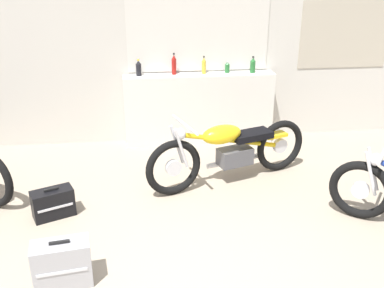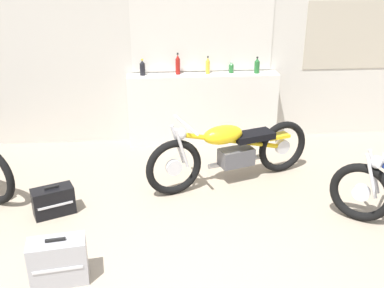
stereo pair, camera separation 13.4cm
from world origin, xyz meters
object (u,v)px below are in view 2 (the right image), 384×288
object	(u,v)px
bottle_leftmost	(142,68)
bottle_right_center	(231,68)
motorcycle_yellow	(231,150)
bottle_center	(208,66)
bottle_left_center	(178,65)
hard_case_black	(53,201)
hard_case_silver	(58,261)
bottle_rightmost	(257,66)

from	to	relation	value
bottle_leftmost	bottle_right_center	size ratio (longest dim) A/B	1.39
bottle_leftmost	motorcycle_yellow	world-z (taller)	bottle_leftmost
bottle_center	bottle_right_center	bearing A→B (deg)	3.07
bottle_left_center	bottle_center	size ratio (longest dim) A/B	1.21
bottle_leftmost	motorcycle_yellow	distance (m)	1.80
bottle_left_center	motorcycle_yellow	xyz separation A→B (m)	(0.55, -1.31, -0.73)
bottle_left_center	hard_case_black	bearing A→B (deg)	-127.43
bottle_leftmost	bottle_center	bearing A→B (deg)	0.51
bottle_right_center	hard_case_silver	distance (m)	3.65
motorcycle_yellow	hard_case_black	xyz separation A→B (m)	(-1.99, -0.57, -0.26)
bottle_leftmost	bottle_rightmost	bearing A→B (deg)	-0.64
bottle_right_center	motorcycle_yellow	distance (m)	1.49
bottle_left_center	bottle_right_center	xyz separation A→B (m)	(0.75, 0.01, -0.06)
bottle_left_center	hard_case_black	xyz separation A→B (m)	(-1.44, -1.88, -0.99)
motorcycle_yellow	bottle_leftmost	bearing A→B (deg)	128.77
hard_case_silver	hard_case_black	xyz separation A→B (m)	(-0.26, 1.09, -0.05)
bottle_center	bottle_leftmost	bearing A→B (deg)	-179.49
bottle_left_center	hard_case_black	size ratio (longest dim) A/B	0.64
bottle_center	motorcycle_yellow	xyz separation A→B (m)	(0.14, -1.30, -0.71)
bottle_right_center	motorcycle_yellow	world-z (taller)	bottle_right_center
hard_case_black	motorcycle_yellow	bearing A→B (deg)	15.96
motorcycle_yellow	hard_case_silver	xyz separation A→B (m)	(-1.73, -1.66, -0.21)
bottle_leftmost	bottle_right_center	world-z (taller)	bottle_leftmost
bottle_rightmost	hard_case_black	distance (m)	3.28
hard_case_black	bottle_center	bearing A→B (deg)	45.28
bottle_center	bottle_rightmost	bearing A→B (deg)	-2.14
bottle_right_center	motorcycle_yellow	size ratio (longest dim) A/B	0.08
bottle_right_center	hard_case_black	xyz separation A→B (m)	(-2.19, -1.89, -0.93)
bottle_right_center	hard_case_black	size ratio (longest dim) A/B	0.35
bottle_right_center	hard_case_black	bearing A→B (deg)	-139.18
bottle_leftmost	bottle_center	size ratio (longest dim) A/B	0.92
motorcycle_yellow	hard_case_silver	world-z (taller)	motorcycle_yellow
bottle_right_center	bottle_center	bearing A→B (deg)	-176.93
bottle_leftmost	bottle_right_center	xyz separation A→B (m)	(1.24, 0.03, -0.03)
bottle_rightmost	hard_case_silver	xyz separation A→B (m)	(-2.28, -2.93, -0.91)
bottle_center	hard_case_silver	distance (m)	3.48
hard_case_silver	bottle_leftmost	bearing A→B (deg)	76.78
hard_case_silver	hard_case_black	world-z (taller)	hard_case_silver
motorcycle_yellow	hard_case_black	bearing A→B (deg)	-164.04
bottle_leftmost	bottle_left_center	bearing A→B (deg)	1.75
bottle_rightmost	motorcycle_yellow	bearing A→B (deg)	-113.37
bottle_left_center	bottle_rightmost	xyz separation A→B (m)	(1.10, -0.03, -0.03)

